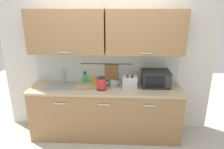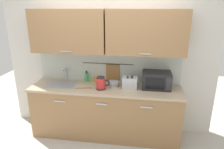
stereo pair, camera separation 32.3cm
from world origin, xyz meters
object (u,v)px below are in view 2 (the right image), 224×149
dish_soap_bottle (87,77)px  toaster (130,83)px  electric_kettle (101,83)px  microwave (156,80)px  mug_near_sink (97,80)px  mixing_bowl (113,83)px  wooden_spoon (86,88)px

dish_soap_bottle → toaster: (0.78, -0.20, 0.01)m
electric_kettle → microwave: bearing=12.0°
electric_kettle → mug_near_sink: 0.34m
dish_soap_bottle → microwave: bearing=-5.8°
dish_soap_bottle → mixing_bowl: size_ratio=0.92×
microwave → toaster: 0.44m
dish_soap_bottle → mug_near_sink: size_ratio=1.63×
mug_near_sink → mixing_bowl: bearing=-22.6°
mug_near_sink → wooden_spoon: 0.33m
mixing_bowl → toaster: (0.28, -0.06, 0.05)m
dish_soap_bottle → wooden_spoon: (0.08, -0.33, -0.08)m
microwave → mixing_bowl: size_ratio=2.15×
mug_near_sink → wooden_spoon: (-0.11, -0.31, -0.04)m
electric_kettle → mug_near_sink: bearing=115.2°
toaster → mug_near_sink: bearing=162.2°
mixing_bowl → toaster: bearing=-11.9°
mixing_bowl → toaster: size_ratio=0.84×
mug_near_sink → toaster: toaster is taller
electric_kettle → toaster: size_ratio=0.89×
dish_soap_bottle → toaster: size_ratio=0.77×
electric_kettle → mixing_bowl: 0.25m
microwave → mug_near_sink: size_ratio=3.83×
microwave → dish_soap_bottle: (-1.22, 0.12, -0.05)m
electric_kettle → wooden_spoon: size_ratio=0.83×
dish_soap_bottle → wooden_spoon: dish_soap_bottle is taller
mug_near_sink → toaster: size_ratio=0.47×
dish_soap_bottle → mixing_bowl: 0.53m
wooden_spoon → toaster: bearing=9.8°
dish_soap_bottle → toaster: 0.81m
dish_soap_bottle → toaster: dish_soap_bottle is taller
wooden_spoon → mug_near_sink: bearing=71.2°
toaster → wooden_spoon: toaster is taller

